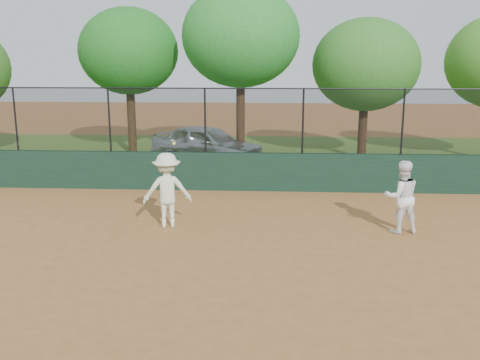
# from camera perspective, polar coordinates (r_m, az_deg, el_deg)

# --- Properties ---
(ground) EXTENTS (80.00, 80.00, 0.00)m
(ground) POSITION_cam_1_polar(r_m,az_deg,el_deg) (11.22, -4.79, -8.45)
(ground) COLOR #A26734
(ground) RESTS_ON ground
(back_wall) EXTENTS (26.00, 0.20, 1.20)m
(back_wall) POSITION_cam_1_polar(r_m,az_deg,el_deg) (16.78, -1.97, 0.92)
(back_wall) COLOR #173323
(back_wall) RESTS_ON ground
(grass_strip) EXTENTS (36.00, 12.00, 0.01)m
(grass_strip) POSITION_cam_1_polar(r_m,az_deg,el_deg) (22.76, -0.57, 2.57)
(grass_strip) COLOR #395A1C
(grass_strip) RESTS_ON ground
(parked_car) EXTENTS (4.85, 3.53, 1.53)m
(parked_car) POSITION_cam_1_polar(r_m,az_deg,el_deg) (21.07, -3.53, 3.81)
(parked_car) COLOR silver
(parked_car) RESTS_ON ground
(player_second) EXTENTS (0.92, 0.76, 1.74)m
(player_second) POSITION_cam_1_polar(r_m,az_deg,el_deg) (13.20, 16.83, -1.72)
(player_second) COLOR white
(player_second) RESTS_ON ground
(player_main) EXTENTS (1.31, 0.93, 2.18)m
(player_main) POSITION_cam_1_polar(r_m,az_deg,el_deg) (13.19, -7.78, -1.07)
(player_main) COLOR #EBEECA
(player_main) RESTS_ON ground
(fence_assembly) EXTENTS (26.00, 0.06, 2.00)m
(fence_assembly) POSITION_cam_1_polar(r_m,az_deg,el_deg) (16.52, -2.11, 6.48)
(fence_assembly) COLOR black
(fence_assembly) RESTS_ON back_wall
(tree_1) EXTENTS (4.18, 3.80, 6.17)m
(tree_1) POSITION_cam_1_polar(r_m,az_deg,el_deg) (23.49, -11.80, 13.26)
(tree_1) COLOR #472F18
(tree_1) RESTS_ON ground
(tree_2) EXTENTS (4.63, 4.21, 6.92)m
(tree_2) POSITION_cam_1_polar(r_m,az_deg,el_deg) (21.60, 0.06, 15.06)
(tree_2) COLOR #452C18
(tree_2) RESTS_ON ground
(tree_3) EXTENTS (4.28, 3.89, 5.66)m
(tree_3) POSITION_cam_1_polar(r_m,az_deg,el_deg) (22.44, 13.27, 11.84)
(tree_3) COLOR #3F2515
(tree_3) RESTS_ON ground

